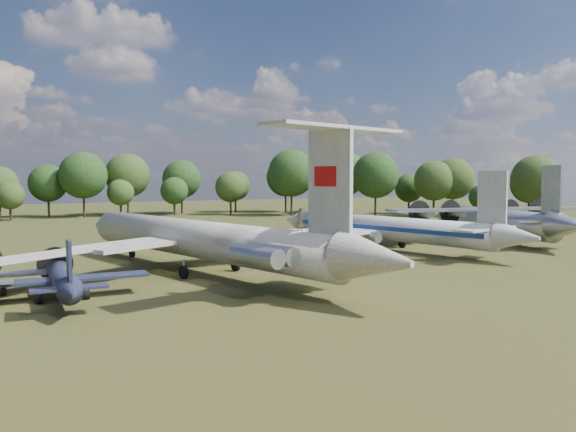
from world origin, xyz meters
name	(u,v)px	position (x,y,z in m)	size (l,w,h in m)	color
ground	(229,269)	(0.00, 0.00, 0.00)	(300.00, 300.00, 0.00)	#233913
il62_airliner	(199,246)	(-3.21, -0.30, 2.48)	(38.89, 50.56, 4.96)	silver
tu104_jet	(385,233)	(22.87, 5.65, 2.06)	(30.83, 41.10, 4.11)	silver
an12_transport	(493,224)	(42.52, 6.58, 2.28)	(30.97, 34.61, 4.55)	#A7AAAF
small_prop_west	(63,284)	(-15.91, -7.74, 1.25)	(12.55, 17.11, 2.51)	#161C32
person_on_il62	(300,219)	(0.66, -13.64, 5.85)	(0.65, 0.42, 1.77)	olive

